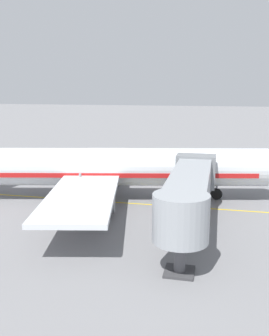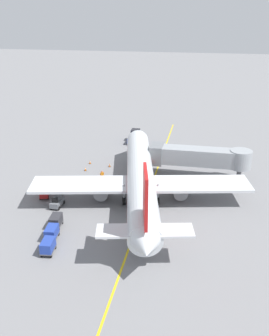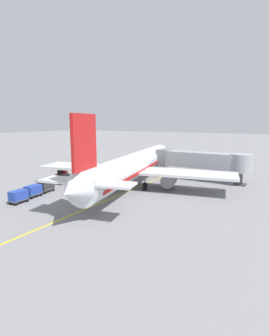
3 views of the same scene
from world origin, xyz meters
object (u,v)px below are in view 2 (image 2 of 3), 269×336
at_px(parked_airliner, 141,178).
at_px(baggage_tug_trailing, 44,192).
at_px(safety_cone_nose_right, 110,165).
at_px(baggage_cart_second_in_train, 52,232).
at_px(baggage_cart_front, 56,220).
at_px(baggage_tug_lead, 57,202).
at_px(baggage_cart_third_in_train, 48,246).
at_px(jet_bridge, 200,157).
at_px(ground_crew_wing_walker, 102,175).
at_px(pushback_tractor, 135,137).
at_px(safety_cone_wing_tip, 90,162).
at_px(safety_cone_nose_left, 85,169).

height_order(parked_airliner, baggage_tug_trailing, parked_airliner).
bearing_deg(safety_cone_nose_right, parked_airliner, -55.70).
xyz_separation_m(baggage_cart_second_in_train, safety_cone_nose_right, (1.05, 22.66, -0.66)).
distance_m(baggage_cart_front, baggage_cart_second_in_train, 2.64).
relative_size(baggage_tug_lead, baggage_cart_third_in_train, 0.86).
bearing_deg(baggage_tug_lead, baggage_tug_trailing, 140.05).
height_order(jet_bridge, baggage_cart_front, jet_bridge).
bearing_deg(ground_crew_wing_walker, baggage_cart_second_in_train, -94.61).
xyz_separation_m(pushback_tractor, baggage_tug_trailing, (-8.06, -26.18, -0.39)).
relative_size(baggage_cart_third_in_train, safety_cone_wing_tip, 5.01).
bearing_deg(jet_bridge, safety_cone_nose_right, 174.88).
bearing_deg(pushback_tractor, baggage_tug_lead, -100.14).
height_order(pushback_tractor, safety_cone_wing_tip, pushback_tractor).
bearing_deg(safety_cone_nose_left, pushback_tractor, 71.89).
relative_size(jet_bridge, baggage_tug_lead, 6.20).
bearing_deg(baggage_cart_front, pushback_tractor, 84.42).
xyz_separation_m(pushback_tractor, safety_cone_nose_left, (-5.24, -16.04, -0.81)).
xyz_separation_m(jet_bridge, safety_cone_nose_right, (-15.00, 1.35, -3.17)).
xyz_separation_m(baggage_cart_front, ground_crew_wing_walker, (1.89, 14.33, 0.00)).
xyz_separation_m(jet_bridge, baggage_tug_lead, (-18.40, -13.64, -2.74)).
relative_size(baggage_cart_front, baggage_cart_third_in_train, 1.00).
bearing_deg(parked_airliner, baggage_cart_third_in_train, -117.58).
bearing_deg(baggage_cart_front, safety_cone_nose_right, 85.51).
xyz_separation_m(baggage_tug_lead, safety_cone_wing_tip, (-0.28, 15.68, -0.42)).
bearing_deg(jet_bridge, baggage_tug_lead, -143.46).
xyz_separation_m(baggage_tug_trailing, baggage_cart_second_in_train, (5.29, -10.13, 0.24)).
bearing_deg(baggage_tug_lead, baggage_cart_front, -70.22).
bearing_deg(baggage_cart_second_in_train, baggage_cart_front, 101.48).
bearing_deg(safety_cone_nose_left, parked_airliner, -37.44).
xyz_separation_m(baggage_cart_front, baggage_cart_third_in_train, (1.18, -5.23, 0.00)).
height_order(parked_airliner, jet_bridge, parked_airliner).
bearing_deg(pushback_tractor, baggage_tug_trailing, -107.11).
height_order(pushback_tractor, safety_cone_nose_right, pushback_tractor).
relative_size(pushback_tractor, safety_cone_nose_right, 7.49).
bearing_deg(parked_airliner, safety_cone_wing_tip, 133.98).
height_order(parked_airliner, baggage_cart_third_in_train, parked_airliner).
relative_size(pushback_tractor, baggage_tug_lead, 1.74).
xyz_separation_m(baggage_cart_third_in_train, ground_crew_wing_walker, (0.71, 19.56, 0.00)).
distance_m(baggage_cart_second_in_train, baggage_cart_third_in_train, 2.72).
bearing_deg(baggage_cart_second_in_train, baggage_tug_lead, 107.06).
distance_m(baggage_cart_third_in_train, safety_cone_nose_right, 25.31).
xyz_separation_m(parked_airliner, baggage_cart_second_in_train, (-8.31, -12.01, -2.24)).
bearing_deg(baggage_cart_third_in_train, parked_airliner, 62.42).
bearing_deg(jet_bridge, baggage_cart_third_in_train, -122.72).
relative_size(baggage_tug_lead, safety_cone_nose_right, 4.30).
bearing_deg(safety_cone_wing_tip, baggage_cart_front, -84.20).
bearing_deg(baggage_tug_lead, jet_bridge, 36.54).
relative_size(parked_airliner, baggage_cart_front, 12.56).
height_order(jet_bridge, ground_crew_wing_walker, jet_bridge).
bearing_deg(baggage_cart_second_in_train, safety_cone_nose_right, 87.35).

